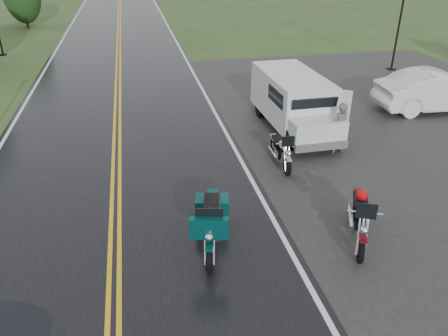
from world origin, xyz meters
name	(u,v)px	position (x,y,z in m)	size (l,w,h in m)	color
ground	(115,265)	(0.00, 0.00, 0.00)	(120.00, 120.00, 0.00)	#2D471E
road	(118,107)	(0.00, 10.00, 0.02)	(8.00, 100.00, 0.04)	black
parking_pad	(431,133)	(11.00, 5.00, 0.01)	(14.00, 24.00, 0.03)	black
motorcycle_red	(363,237)	(5.10, -1.01, 0.67)	(0.83, 2.28, 1.35)	#54090E
motorcycle_teal	(209,245)	(1.94, -0.66, 0.72)	(0.89, 2.44, 1.44)	#053737
motorcycle_silver	(288,159)	(4.86, 2.93, 0.59)	(0.73, 2.00, 1.18)	#A4A6AC
van_white	(290,121)	(5.52, 4.70, 1.00)	(1.91, 5.08, 2.00)	silver
person_at_van	(339,129)	(6.97, 4.16, 0.84)	(0.61, 0.40, 1.67)	#515156
sedan_white	(438,92)	(12.53, 7.04, 0.79)	(1.68, 4.82, 1.59)	silver
lamp_post_far_right	(399,28)	(14.19, 13.03, 2.17)	(0.37, 0.37, 4.34)	black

